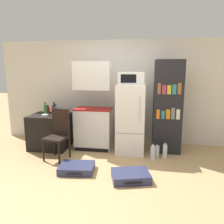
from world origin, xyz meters
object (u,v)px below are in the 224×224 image
Objects in this scene: bottle_green_tall at (45,110)px; suitcase_large_flat at (131,176)px; bowl at (45,115)px; refrigerator at (131,119)px; water_bottle_front at (153,152)px; bottle_blue_soda at (56,112)px; microwave at (131,78)px; side_table at (50,131)px; chair at (59,130)px; bottle_wine_dark at (54,110)px; water_bottle_middle at (157,151)px; water_bottle_back at (165,151)px; suitcase_small_flat at (77,168)px; kitchen_hutch at (93,110)px; bottle_milk_white at (62,112)px; bottle_ketchup_red at (48,109)px; bookshelf at (167,107)px; bottle_amber_beer at (54,111)px.

bottle_green_tall reaches higher than suitcase_large_flat.
suitcase_large_flat is (1.95, -1.08, -0.72)m from bowl.
refrigerator reaches higher than water_bottle_front.
bottle_blue_soda is 0.97× the size of bottle_green_tall.
side_table is at bearing -178.91° from microwave.
bottle_wine_dark is at bearing 134.02° from chair.
water_bottle_middle is at bearing -2.22° from bottle_wine_dark.
side_table is 2.19m from microwave.
water_bottle_back is at bearing -8.12° from water_bottle_middle.
bottle_wine_dark is at bearing 123.37° from suitcase_small_flat.
bowl reaches higher than suitcase_small_flat.
bowl is at bearing -165.16° from kitchen_hutch.
bottle_green_tall reaches higher than water_bottle_front.
side_table is 2.31m from suitcase_large_flat.
bottle_green_tall is 0.82× the size of water_bottle_back.
bottle_green_tall is at bearing 111.20° from bowl.
refrigerator is 5.12× the size of bottle_green_tall.
bottle_green_tall is at bearing 133.93° from suitcase_large_flat.
chair is 2.91× the size of water_bottle_front.
bottle_milk_white is at bearing 174.31° from water_bottle_back.
bottle_green_tall reaches higher than bottle_ketchup_red.
chair is (0.46, -0.38, -0.22)m from bowl.
kitchen_hutch is 1.83m from suitcase_large_flat.
chair is (0.19, -0.34, -0.31)m from bottle_blue_soda.
refrigerator reaches higher than bottle_ketchup_red.
water_bottle_back is at bearing -10.55° from bottle_ketchup_red.
microwave reaches higher than water_bottle_middle.
bowl is 0.50× the size of water_bottle_middle.
side_table is at bearing -178.87° from refrigerator.
bookshelf is at bearing 9.73° from microwave.
kitchen_hutch is 6.32× the size of bottle_wine_dark.
bookshelf is at bearing 3.65° from side_table.
bookshelf is at bearing 83.65° from water_bottle_back.
bottle_amber_beer is at bearing 119.86° from bottle_blue_soda.
bottle_milk_white is at bearing 174.49° from water_bottle_middle.
bottle_amber_beer is 0.24× the size of suitcase_large_flat.
bottle_blue_soda reaches higher than water_bottle_front.
bottle_blue_soda is at bearing -49.54° from bottle_wine_dark.
kitchen_hutch reaches higher than bottle_amber_beer.
bottle_wine_dark is 0.44× the size of suitcase_large_flat.
bottle_milk_white reaches higher than water_bottle_front.
bookshelf reaches higher than chair.
bottle_ketchup_red is 0.34m from bottle_green_tall.
bookshelf is 2.84× the size of suitcase_large_flat.
water_bottle_back is at bearing -19.20° from microwave.
bottle_ketchup_red is (-1.99, 0.25, 0.10)m from refrigerator.
bookshelf is 2.54m from bottle_amber_beer.
suitcase_large_flat is (1.76, -1.12, -0.83)m from bottle_wine_dark.
bottle_milk_white is at bearing -31.34° from bottle_ketchup_red.
water_bottle_middle is (1.42, 0.89, 0.06)m from suitcase_small_flat.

